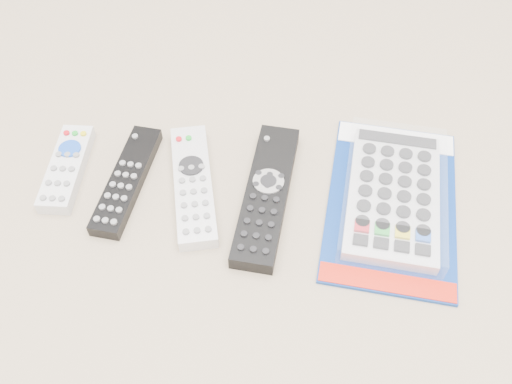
{
  "coord_description": "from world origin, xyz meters",
  "views": [
    {
      "loc": [
        0.06,
        -0.49,
        0.64
      ],
      "look_at": [
        0.05,
        -0.0,
        0.01
      ],
      "focal_mm": 40.0,
      "sensor_mm": 36.0,
      "label": 1
    }
  ],
  "objects_px": {
    "remote_slim_black": "(127,180)",
    "jumbo_remote_packaged": "(393,194)",
    "remote_silver_dvd": "(193,185)",
    "remote_large_black": "(267,194)",
    "remote_small_grey": "(67,168)"
  },
  "relations": [
    {
      "from": "remote_slim_black",
      "to": "jumbo_remote_packaged",
      "type": "distance_m",
      "value": 0.38
    },
    {
      "from": "remote_small_grey",
      "to": "jumbo_remote_packaged",
      "type": "relative_size",
      "value": 0.49
    },
    {
      "from": "remote_small_grey",
      "to": "remote_slim_black",
      "type": "height_order",
      "value": "remote_small_grey"
    },
    {
      "from": "remote_small_grey",
      "to": "remote_large_black",
      "type": "height_order",
      "value": "remote_large_black"
    },
    {
      "from": "remote_small_grey",
      "to": "jumbo_remote_packaged",
      "type": "bearing_deg",
      "value": -3.18
    },
    {
      "from": "remote_slim_black",
      "to": "remote_silver_dvd",
      "type": "bearing_deg",
      "value": 6.29
    },
    {
      "from": "remote_slim_black",
      "to": "remote_silver_dvd",
      "type": "xyz_separation_m",
      "value": [
        0.1,
        -0.01,
        0.0
      ]
    },
    {
      "from": "remote_slim_black",
      "to": "jumbo_remote_packaged",
      "type": "xyz_separation_m",
      "value": [
        0.37,
        -0.03,
        0.01
      ]
    },
    {
      "from": "remote_silver_dvd",
      "to": "jumbo_remote_packaged",
      "type": "height_order",
      "value": "jumbo_remote_packaged"
    },
    {
      "from": "remote_slim_black",
      "to": "remote_large_black",
      "type": "bearing_deg",
      "value": 3.94
    },
    {
      "from": "remote_large_black",
      "to": "remote_silver_dvd",
      "type": "bearing_deg",
      "value": -179.31
    },
    {
      "from": "remote_silver_dvd",
      "to": "jumbo_remote_packaged",
      "type": "distance_m",
      "value": 0.28
    },
    {
      "from": "remote_small_grey",
      "to": "remote_large_black",
      "type": "distance_m",
      "value": 0.29
    },
    {
      "from": "remote_silver_dvd",
      "to": "remote_large_black",
      "type": "xyz_separation_m",
      "value": [
        0.1,
        -0.02,
        0.0
      ]
    },
    {
      "from": "remote_slim_black",
      "to": "jumbo_remote_packaged",
      "type": "relative_size",
      "value": 0.62
    }
  ]
}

